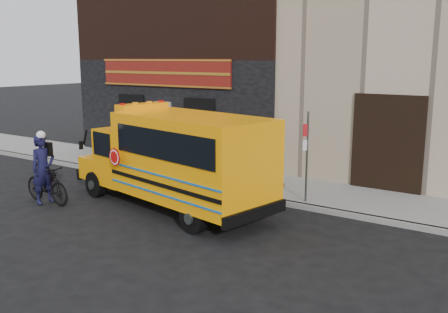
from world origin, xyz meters
The scene contains 8 objects.
ground centered at (0.00, 0.00, 0.00)m, with size 120.00×120.00×0.00m, color black.
curb centered at (0.00, 2.60, 0.07)m, with size 40.00×0.20×0.15m, color gray.
sidewalk centered at (0.00, 4.10, 0.07)m, with size 40.00×3.00×0.15m, color slate.
building centered at (-0.04, 10.45, 6.13)m, with size 20.00×10.70×12.00m.
school_bus centered at (-0.39, 0.53, 1.51)m, with size 7.18×3.45×2.92m.
sign_pole centered at (2.47, 2.87, 1.54)m, with size 0.09×0.24×2.76m.
bicycle centered at (-4.02, -1.12, 0.58)m, with size 0.55×1.94×1.17m, color black.
cyclist centered at (-3.99, -1.21, 1.01)m, with size 0.74×0.48×2.03m, color black.
Camera 1 is at (8.32, -10.03, 4.26)m, focal length 40.00 mm.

